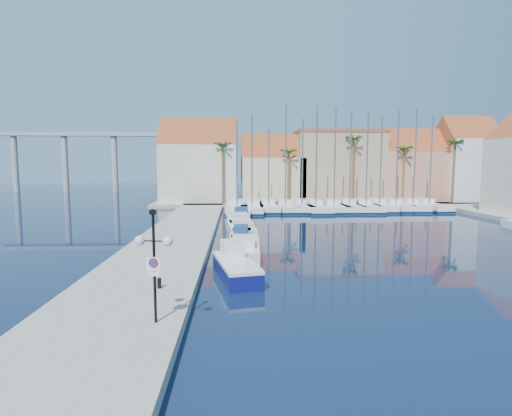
{
  "coord_description": "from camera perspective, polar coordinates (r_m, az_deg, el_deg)",
  "views": [
    {
      "loc": [
        -4.02,
        -18.94,
        6.24
      ],
      "look_at": [
        -2.48,
        11.74,
        3.0
      ],
      "focal_mm": 28.0,
      "sensor_mm": 36.0,
      "label": 1
    }
  ],
  "objects": [
    {
      "name": "ground",
      "position": [
        20.34,
        8.86,
        -11.91
      ],
      "size": [
        260.0,
        260.0,
        0.0
      ],
      "primitive_type": "plane",
      "color": "black",
      "rests_on": "ground"
    },
    {
      "name": "quay_west",
      "position": [
        33.36,
        -11.45,
        -4.44
      ],
      "size": [
        6.0,
        77.0,
        0.5
      ],
      "primitive_type": "cube",
      "color": "gray",
      "rests_on": "ground"
    },
    {
      "name": "shore_north",
      "position": [
        68.65,
        8.92,
        0.94
      ],
      "size": [
        54.0,
        16.0,
        0.5
      ],
      "primitive_type": "cube",
      "color": "gray",
      "rests_on": "ground"
    },
    {
      "name": "lamp_post",
      "position": [
        14.95,
        -14.39,
        -5.67
      ],
      "size": [
        1.41,
        0.57,
        4.2
      ],
      "rotation": [
        0.0,
        0.0,
        -0.18
      ],
      "color": "black",
      "rests_on": "quay_west"
    },
    {
      "name": "bollard",
      "position": [
        19.64,
        -13.65,
        -10.39
      ],
      "size": [
        0.2,
        0.2,
        0.49
      ],
      "primitive_type": "cylinder",
      "color": "black",
      "rests_on": "quay_west"
    },
    {
      "name": "fishing_boat",
      "position": [
        22.73,
        -2.94,
        -8.26
      ],
      "size": [
        2.87,
        5.71,
        1.91
      ],
      "rotation": [
        0.0,
        0.0,
        0.2
      ],
      "color": "#0F125A",
      "rests_on": "ground"
    },
    {
      "name": "motorboat_west_0",
      "position": [
        28.17,
        -1.75,
        -5.72
      ],
      "size": [
        2.47,
        6.91,
        1.4
      ],
      "rotation": [
        0.0,
        0.0,
        -0.04
      ],
      "color": "white",
      "rests_on": "ground"
    },
    {
      "name": "motorboat_west_1",
      "position": [
        33.23,
        -2.14,
        -3.92
      ],
      "size": [
        1.88,
        5.12,
        1.4
      ],
      "rotation": [
        0.0,
        0.0,
        -0.05
      ],
      "color": "white",
      "rests_on": "ground"
    },
    {
      "name": "motorboat_west_2",
      "position": [
        37.2,
        -2.18,
        -2.85
      ],
      "size": [
        2.82,
        7.08,
        1.4
      ],
      "rotation": [
        0.0,
        0.0,
        0.09
      ],
      "color": "white",
      "rests_on": "ground"
    },
    {
      "name": "motorboat_west_3",
      "position": [
        41.77,
        -2.44,
        -1.87
      ],
      "size": [
        2.82,
        7.29,
        1.4
      ],
      "rotation": [
        0.0,
        0.0,
        0.08
      ],
      "color": "white",
      "rests_on": "ground"
    },
    {
      "name": "motorboat_west_4",
      "position": [
        47.59,
        -2.09,
        -0.9
      ],
      "size": [
        2.56,
        6.81,
        1.4
      ],
      "rotation": [
        0.0,
        0.0,
        -0.06
      ],
      "color": "white",
      "rests_on": "ground"
    },
    {
      "name": "sailboat_0",
      "position": [
        55.03,
        -2.69,
        0.1
      ],
      "size": [
        3.17,
        11.03,
        12.57
      ],
      "rotation": [
        0.0,
        0.0,
        -0.03
      ],
      "color": "white",
      "rests_on": "ground"
    },
    {
      "name": "sailboat_1",
      "position": [
        55.3,
        -0.57,
        0.13
      ],
      "size": [
        3.72,
        11.97,
        13.09
      ],
      "rotation": [
        0.0,
        0.0,
        -0.05
      ],
      "color": "white",
      "rests_on": "ground"
    },
    {
      "name": "sailboat_2",
      "position": [
        55.89,
        1.77,
        0.19
      ],
      "size": [
        2.79,
        10.11,
        11.15
      ],
      "rotation": [
        0.0,
        0.0,
        -0.01
      ],
      "color": "white",
      "rests_on": "ground"
    },
    {
      "name": "sailboat_3",
      "position": [
        55.54,
        4.11,
        0.21
      ],
      "size": [
        3.16,
        9.44,
        14.66
      ],
      "rotation": [
        0.0,
        0.0,
        0.08
      ],
      "color": "white",
      "rests_on": "ground"
    },
    {
      "name": "sailboat_4",
      "position": [
        55.88,
        6.45,
        0.18
      ],
      "size": [
        2.86,
        9.4,
        12.58
      ],
      "rotation": [
        0.0,
        0.0,
        0.04
      ],
      "color": "white",
      "rests_on": "ground"
    },
    {
      "name": "sailboat_5",
      "position": [
        56.22,
        8.41,
        0.19
      ],
      "size": [
        3.06,
        11.19,
        14.48
      ],
      "rotation": [
        0.0,
        0.0,
        -0.01
      ],
      "color": "white",
      "rests_on": "ground"
    },
    {
      "name": "sailboat_6",
      "position": [
        56.98,
        10.89,
        0.23
      ],
      "size": [
        3.27,
        10.55,
        14.09
      ],
      "rotation": [
        0.0,
        0.0,
        0.05
      ],
      "color": "white",
      "rests_on": "ground"
    },
    {
      "name": "sailboat_7",
      "position": [
        57.71,
        13.05,
        0.25
      ],
      "size": [
        3.35,
        10.68,
        13.7
      ],
      "rotation": [
        0.0,
        0.0,
        -0.05
      ],
      "color": "white",
      "rests_on": "ground"
    },
    {
      "name": "sailboat_8",
      "position": [
        58.4,
        15.25,
        0.25
      ],
      "size": [
        3.63,
        11.14,
        13.74
      ],
      "rotation": [
        0.0,
        0.0,
        -0.07
      ],
      "color": "white",
      "rests_on": "ground"
    },
    {
      "name": "sailboat_9",
      "position": [
        59.09,
        17.04,
        0.28
      ],
      "size": [
        2.64,
        9.58,
        13.25
      ],
      "rotation": [
        0.0,
        0.0,
        -0.01
      ],
      "color": "white",
      "rests_on": "ground"
    },
    {
      "name": "sailboat_10",
      "position": [
        60.0,
        19.09,
        0.31
      ],
      "size": [
        3.22,
        9.58,
        13.84
      ],
      "rotation": [
        0.0,
        0.0,
        0.08
      ],
      "color": "white",
      "rests_on": "ground"
    },
    {
      "name": "sailboat_11",
      "position": [
        60.55,
        21.37,
        0.29
      ],
      "size": [
        3.06,
        9.02,
        14.11
      ],
      "rotation": [
        0.0,
        0.0,
        -0.08
      ],
      "color": "white",
      "rests_on": "ground"
    },
    {
      "name": "sailboat_12",
      "position": [
        61.95,
        23.21,
        0.3
      ],
      "size": [
        3.15,
        9.8,
        13.0
      ],
      "rotation": [
        0.0,
        0.0,
        0.06
      ],
      "color": "white",
      "rests_on": "ground"
    },
    {
      "name": "building_0",
      "position": [
        66.21,
        -8.1,
        6.2
      ],
      "size": [
        12.3,
        9.0,
        13.5
      ],
      "color": "beige",
      "rests_on": "shore_north"
    },
    {
      "name": "building_1",
      "position": [
        66.22,
        2.35,
        5.2
      ],
      "size": [
        10.3,
        8.0,
        11.0
      ],
      "color": "beige",
      "rests_on": "shore_north"
    },
    {
      "name": "building_2",
      "position": [
        69.07,
        11.46,
        5.91
      ],
      "size": [
        14.2,
        10.2,
        11.5
      ],
      "color": "tan",
      "rests_on": "shore_north"
    },
    {
      "name": "building_3",
      "position": [
        72.04,
        20.98,
        5.32
      ],
      "size": [
        10.3,
        8.0,
        12.0
      ],
      "color": "tan",
      "rests_on": "shore_north"
    },
    {
      "name": "building_4",
      "position": [
        75.25,
        27.63,
        5.89
      ],
      "size": [
        8.3,
        8.0,
        14.0
      ],
      "color": "white",
      "rests_on": "shore_north"
    },
    {
      "name": "palm_0",
      "position": [
        61.04,
        -4.78,
        8.66
      ],
      "size": [
        2.6,
        2.6,
        10.15
      ],
      "color": "brown",
      "rests_on": "shore_north"
    },
    {
      "name": "palm_1",
      "position": [
        61.49,
        4.67,
        7.76
      ],
      "size": [
        2.6,
        2.6,
        9.15
      ],
      "color": "brown",
      "rests_on": "shore_north"
    },
    {
      "name": "palm_2",
      "position": [
        63.66,
        13.76,
        9.25
      ],
      "size": [
        2.6,
        2.6,
        11.15
      ],
      "color": "brown",
      "rests_on": "shore_north"
    },
    {
      "name": "palm_3",
      "position": [
        66.3,
        20.43,
        7.69
      ],
      "size": [
        2.6,
        2.6,
        9.65
      ],
      "color": "brown",
      "rests_on": "shore_north"
    },
    {
      "name": "palm_4",
      "position": [
        69.87,
        26.55,
        8.1
      ],
      "size": [
        2.6,
        2.6,
        10.65
      ],
      "color": "brown",
      "rests_on": "shore_north"
    },
    {
      "name": "viaduct",
      "position": [
        106.93,
        -22.22,
        7.72
      ],
      "size": [
        48.0,
        2.2,
        14.45
      ],
      "color": "#9E9E99",
      "rests_on": "ground"
    }
  ]
}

